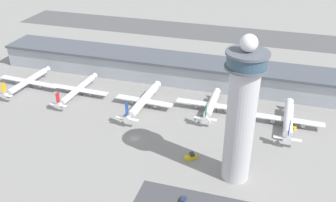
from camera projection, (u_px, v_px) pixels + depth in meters
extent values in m
plane|color=gray|center=(135.00, 139.00, 183.44)|extent=(1000.00, 1000.00, 0.00)
cube|color=#A3A8B2|center=(174.00, 70.00, 238.90)|extent=(231.90, 22.00, 13.52)
cube|color=#4C515B|center=(174.00, 59.00, 235.25)|extent=(231.90, 25.00, 1.60)
cube|color=#515154|center=(205.00, 32.00, 326.24)|extent=(347.84, 44.00, 0.01)
cylinder|color=#BCBCC1|center=(240.00, 126.00, 147.05)|extent=(11.43, 11.43, 50.07)
cylinder|color=#565B66|center=(246.00, 67.00, 134.78)|extent=(16.06, 16.06, 0.80)
cylinder|color=#334C60|center=(247.00, 60.00, 133.51)|extent=(14.77, 14.77, 4.48)
cylinder|color=#565B66|center=(248.00, 53.00, 132.19)|extent=(16.06, 16.06, 1.00)
sphere|color=white|center=(249.00, 43.00, 130.39)|extent=(6.47, 6.47, 6.47)
cylinder|color=silver|center=(28.00, 81.00, 230.68)|extent=(5.97, 33.74, 3.67)
cone|color=silver|center=(46.00, 70.00, 245.79)|extent=(3.89, 3.55, 3.67)
cone|color=silver|center=(6.00, 94.00, 215.12)|extent=(3.60, 4.63, 3.31)
cube|color=silver|center=(29.00, 82.00, 231.54)|extent=(41.82, 7.25, 0.44)
cylinder|color=#A8A8B2|center=(19.00, 80.00, 235.60)|extent=(2.29, 4.17, 2.02)
cylinder|color=#A8A8B2|center=(42.00, 85.00, 230.19)|extent=(2.29, 4.17, 2.02)
cube|color=orange|center=(3.00, 88.00, 212.09)|extent=(0.49, 2.81, 5.88)
cube|color=silver|center=(5.00, 95.00, 213.89)|extent=(10.40, 2.70, 0.24)
cylinder|color=black|center=(45.00, 76.00, 244.91)|extent=(0.28, 0.28, 2.39)
cylinder|color=black|center=(32.00, 86.00, 231.24)|extent=(0.28, 0.28, 2.39)
cylinder|color=black|center=(25.00, 85.00, 232.83)|extent=(0.28, 0.28, 2.39)
cylinder|color=white|center=(78.00, 89.00, 221.96)|extent=(4.81, 34.67, 3.58)
cone|color=white|center=(94.00, 76.00, 237.62)|extent=(3.70, 3.35, 3.58)
cone|color=white|center=(60.00, 104.00, 205.84)|extent=(3.38, 4.41, 3.22)
cube|color=white|center=(79.00, 90.00, 222.83)|extent=(37.29, 5.72, 0.44)
cylinder|color=#A8A8B2|center=(69.00, 89.00, 226.38)|extent=(2.11, 4.01, 1.97)
cylinder|color=#A8A8B2|center=(92.00, 92.00, 221.98)|extent=(2.11, 4.01, 1.97)
cube|color=red|center=(58.00, 98.00, 202.88)|extent=(0.40, 2.81, 5.73)
cube|color=white|center=(58.00, 105.00, 204.62)|extent=(10.10, 2.36, 0.24)
cylinder|color=black|center=(92.00, 82.00, 236.65)|extent=(0.28, 0.28, 2.02)
cylinder|color=black|center=(82.00, 94.00, 222.51)|extent=(0.28, 0.28, 2.02)
cylinder|color=black|center=(75.00, 93.00, 223.93)|extent=(0.28, 0.28, 2.02)
cylinder|color=white|center=(144.00, 100.00, 208.49)|extent=(6.24, 35.04, 4.45)
cone|color=white|center=(156.00, 85.00, 224.51)|extent=(4.65, 4.23, 4.45)
cone|color=white|center=(128.00, 118.00, 191.91)|extent=(4.28, 5.54, 4.01)
cube|color=white|center=(144.00, 101.00, 209.44)|extent=(33.64, 6.12, 0.44)
cylinder|color=#A8A8B2|center=(134.00, 100.00, 212.99)|extent=(2.70, 5.02, 2.45)
cylinder|color=#A8A8B2|center=(157.00, 104.00, 208.84)|extent=(2.70, 5.02, 2.45)
cube|color=navy|center=(127.00, 109.00, 188.24)|extent=(0.44, 2.81, 7.12)
cube|color=white|center=(127.00, 118.00, 190.49)|extent=(12.55, 2.64, 0.24)
cylinder|color=black|center=(154.00, 93.00, 223.51)|extent=(0.28, 0.28, 2.37)
cylinder|color=black|center=(149.00, 106.00, 209.13)|extent=(0.28, 0.28, 2.37)
cylinder|color=black|center=(139.00, 105.00, 210.97)|extent=(0.28, 0.28, 2.37)
cylinder|color=white|center=(212.00, 104.00, 204.16)|extent=(4.26, 25.01, 4.13)
cone|color=white|center=(216.00, 93.00, 216.18)|extent=(4.15, 3.74, 4.13)
cone|color=white|center=(206.00, 118.00, 191.62)|extent=(3.75, 4.98, 3.72)
cube|color=white|center=(212.00, 105.00, 204.93)|extent=(39.78, 4.61, 0.44)
cylinder|color=#A8A8B2|center=(197.00, 104.00, 208.51)|extent=(2.30, 4.56, 2.27)
cylinder|color=#A8A8B2|center=(227.00, 108.00, 204.22)|extent=(2.30, 4.56, 2.27)
cube|color=#14704C|center=(206.00, 110.00, 188.19)|extent=(0.31, 2.80, 6.61)
cube|color=white|center=(205.00, 119.00, 190.25)|extent=(11.58, 2.06, 0.24)
cylinder|color=black|center=(215.00, 100.00, 215.25)|extent=(0.28, 0.28, 2.64)
cylinder|color=black|center=(216.00, 111.00, 204.80)|extent=(0.28, 0.28, 2.64)
cylinder|color=black|center=(206.00, 109.00, 206.29)|extent=(0.28, 0.28, 2.64)
cylinder|color=white|center=(288.00, 119.00, 191.01)|extent=(4.92, 29.82, 4.59)
cone|color=white|center=(289.00, 104.00, 205.18)|extent=(4.64, 4.18, 4.59)
cone|color=white|center=(287.00, 138.00, 176.26)|extent=(4.19, 5.56, 4.13)
cube|color=white|center=(288.00, 120.00, 191.89)|extent=(35.89, 4.80, 0.44)
cylinder|color=#A8A8B2|center=(273.00, 119.00, 195.37)|extent=(2.58, 5.08, 2.53)
cylinder|color=#A8A8B2|center=(303.00, 123.00, 191.43)|extent=(2.58, 5.08, 2.53)
cube|color=navy|center=(289.00, 128.00, 172.46)|extent=(0.33, 2.80, 7.35)
cube|color=white|center=(287.00, 139.00, 174.78)|extent=(12.88, 2.14, 0.24)
cylinder|color=black|center=(288.00, 112.00, 204.09)|extent=(0.28, 0.28, 2.22)
cylinder|color=black|center=(294.00, 126.00, 191.64)|extent=(0.28, 0.28, 2.22)
cylinder|color=black|center=(281.00, 124.00, 193.32)|extent=(0.28, 0.28, 2.22)
cube|color=black|center=(290.00, 127.00, 192.39)|extent=(5.76, 4.76, 0.12)
cube|color=gold|center=(290.00, 126.00, 192.05)|extent=(6.68, 5.39, 1.50)
cube|color=#232D38|center=(291.00, 124.00, 190.97)|extent=(2.72, 2.75, 1.22)
cube|color=black|center=(191.00, 159.00, 169.49)|extent=(5.28, 5.01, 0.12)
cube|color=gold|center=(191.00, 157.00, 169.11)|extent=(6.05, 5.69, 1.68)
cube|color=#232D38|center=(192.00, 154.00, 168.58)|extent=(2.77, 2.82, 1.38)
cube|color=black|center=(203.00, 121.00, 197.60)|extent=(6.44, 2.87, 0.12)
cube|color=silver|center=(203.00, 120.00, 197.24)|extent=(7.63, 3.10, 1.62)
cube|color=#232D38|center=(202.00, 117.00, 196.79)|extent=(2.44, 2.23, 1.32)
cube|color=black|center=(183.00, 201.00, 145.88)|extent=(1.87, 3.91, 0.12)
cube|color=navy|center=(183.00, 200.00, 145.71)|extent=(1.97, 4.64, 0.85)
cube|color=#232D38|center=(183.00, 199.00, 145.24)|extent=(1.68, 2.58, 0.69)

